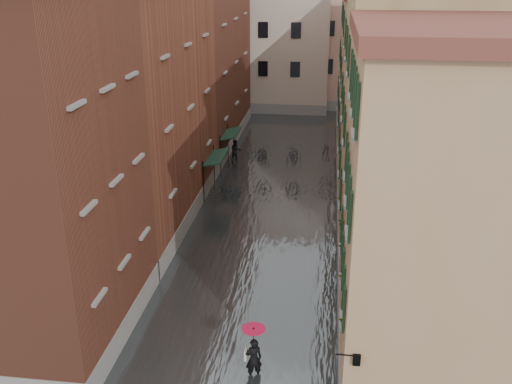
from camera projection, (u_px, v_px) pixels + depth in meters
The scene contains 16 objects.
ground at pixel (240, 317), 23.48m from camera, with size 120.00×120.00×0.00m, color #525254.
floodwater at pixel (272, 196), 35.41m from camera, with size 10.00×60.00×0.20m, color #3D4143.
building_left_near at pixel (33, 178), 20.06m from camera, with size 6.00×8.00×13.00m, color brown.
building_left_mid at pixel (135, 111), 30.28m from camera, with size 6.00×14.00×12.50m, color brown.
building_left_far at pixel (197, 56), 43.82m from camera, with size 6.00×16.00×14.00m, color brown.
building_right_near at pixel (440, 219), 18.67m from camera, with size 6.00×8.00×11.50m, color #94724C.
building_right_mid at pixel (404, 115), 28.52m from camera, with size 6.00×14.00×13.00m, color tan.
building_right_far at pixel (381, 76), 42.62m from camera, with size 6.00×16.00×11.50m, color #94724C.
building_end_cream at pixel (268, 41), 56.42m from camera, with size 12.00×9.00×13.00m, color #B2A18E.
building_end_pink at pixel (359, 45), 57.38m from camera, with size 10.00×9.00×12.00m, color tan.
awning_near at pixel (216, 158), 34.92m from camera, with size 1.09×3.28×2.80m.
awning_far at pixel (230, 135), 39.78m from camera, with size 1.09×3.04×2.80m.
wall_lantern at pixel (356, 359), 16.32m from camera, with size 0.71×0.22×0.35m.
window_planters at pixel (346, 242), 22.06m from camera, with size 0.59×10.69×0.84m.
pedestrian_main at pixel (254, 350), 19.57m from camera, with size 0.85×0.85×2.06m.
pedestrian_far at pixel (236, 151), 41.48m from camera, with size 0.85×0.66×1.74m, color black.
Camera 1 is at (3.20, -19.64, 13.50)m, focal length 40.00 mm.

